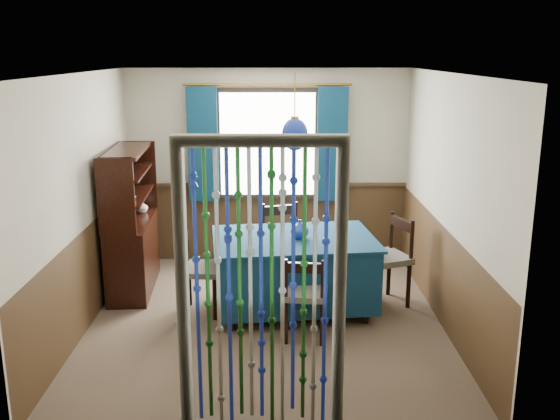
{
  "coord_description": "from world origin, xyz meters",
  "views": [
    {
      "loc": [
        0.1,
        -5.95,
        2.7
      ],
      "look_at": [
        0.15,
        0.29,
        1.11
      ],
      "focal_mm": 40.0,
      "sensor_mm": 36.0,
      "label": 1
    }
  ],
  "objects_px": {
    "vase_table": "(300,230)",
    "bowl_shelf": "(128,199)",
    "chair_far": "(284,244)",
    "dining_table": "(294,269)",
    "chair_left": "(198,270)",
    "chair_right": "(387,258)",
    "chair_near": "(305,295)",
    "pendant_lamp": "(295,134)",
    "sideboard": "(132,241)",
    "vase_sideboard": "(142,206)"
  },
  "relations": [
    {
      "from": "chair_left",
      "to": "pendant_lamp",
      "type": "bearing_deg",
      "value": 97.58
    },
    {
      "from": "chair_near",
      "to": "chair_left",
      "type": "height_order",
      "value": "chair_left"
    },
    {
      "from": "chair_left",
      "to": "vase_sideboard",
      "type": "distance_m",
      "value": 1.38
    },
    {
      "from": "chair_right",
      "to": "vase_table",
      "type": "relative_size",
      "value": 5.45
    },
    {
      "from": "pendant_lamp",
      "to": "vase_table",
      "type": "distance_m",
      "value": 1.0
    },
    {
      "from": "chair_left",
      "to": "vase_table",
      "type": "height_order",
      "value": "vase_table"
    },
    {
      "from": "chair_near",
      "to": "vase_sideboard",
      "type": "distance_m",
      "value": 2.57
    },
    {
      "from": "chair_near",
      "to": "chair_left",
      "type": "xyz_separation_m",
      "value": [
        -1.09,
        0.64,
        0.02
      ]
    },
    {
      "from": "chair_left",
      "to": "sideboard",
      "type": "relative_size",
      "value": 0.54
    },
    {
      "from": "vase_sideboard",
      "to": "dining_table",
      "type": "bearing_deg",
      "value": -28.98
    },
    {
      "from": "dining_table",
      "to": "chair_near",
      "type": "distance_m",
      "value": 0.7
    },
    {
      "from": "dining_table",
      "to": "chair_right",
      "type": "bearing_deg",
      "value": 3.57
    },
    {
      "from": "chair_near",
      "to": "vase_table",
      "type": "bearing_deg",
      "value": 98.48
    },
    {
      "from": "chair_left",
      "to": "sideboard",
      "type": "xyz_separation_m",
      "value": [
        -0.85,
        0.69,
        0.1
      ]
    },
    {
      "from": "chair_left",
      "to": "pendant_lamp",
      "type": "xyz_separation_m",
      "value": [
        1.01,
        0.05,
        1.42
      ]
    },
    {
      "from": "chair_near",
      "to": "chair_far",
      "type": "xyz_separation_m",
      "value": [
        -0.18,
        1.4,
        0.06
      ]
    },
    {
      "from": "chair_near",
      "to": "pendant_lamp",
      "type": "xyz_separation_m",
      "value": [
        -0.09,
        0.69,
        1.44
      ]
    },
    {
      "from": "sideboard",
      "to": "vase_table",
      "type": "relative_size",
      "value": 9.2
    },
    {
      "from": "pendant_lamp",
      "to": "vase_table",
      "type": "height_order",
      "value": "pendant_lamp"
    },
    {
      "from": "chair_right",
      "to": "chair_near",
      "type": "bearing_deg",
      "value": 111.89
    },
    {
      "from": "chair_far",
      "to": "chair_left",
      "type": "relative_size",
      "value": 1.09
    },
    {
      "from": "chair_right",
      "to": "vase_table",
      "type": "height_order",
      "value": "vase_table"
    },
    {
      "from": "chair_right",
      "to": "vase_sideboard",
      "type": "bearing_deg",
      "value": 52.6
    },
    {
      "from": "vase_sideboard",
      "to": "chair_near",
      "type": "bearing_deg",
      "value": -41.92
    },
    {
      "from": "vase_table",
      "to": "chair_left",
      "type": "bearing_deg",
      "value": -178.38
    },
    {
      "from": "pendant_lamp",
      "to": "vase_table",
      "type": "bearing_deg",
      "value": -21.06
    },
    {
      "from": "vase_table",
      "to": "bowl_shelf",
      "type": "height_order",
      "value": "bowl_shelf"
    },
    {
      "from": "chair_far",
      "to": "sideboard",
      "type": "relative_size",
      "value": 0.59
    },
    {
      "from": "bowl_shelf",
      "to": "chair_left",
      "type": "bearing_deg",
      "value": -25.94
    },
    {
      "from": "chair_far",
      "to": "dining_table",
      "type": "bearing_deg",
      "value": 81.58
    },
    {
      "from": "dining_table",
      "to": "bowl_shelf",
      "type": "bearing_deg",
      "value": 162.94
    },
    {
      "from": "bowl_shelf",
      "to": "vase_sideboard",
      "type": "height_order",
      "value": "bowl_shelf"
    },
    {
      "from": "pendant_lamp",
      "to": "bowl_shelf",
      "type": "height_order",
      "value": "pendant_lamp"
    },
    {
      "from": "chair_far",
      "to": "sideboard",
      "type": "bearing_deg",
      "value": -14.46
    },
    {
      "from": "vase_table",
      "to": "pendant_lamp",
      "type": "bearing_deg",
      "value": 158.94
    },
    {
      "from": "chair_right",
      "to": "bowl_shelf",
      "type": "relative_size",
      "value": 5.21
    },
    {
      "from": "pendant_lamp",
      "to": "vase_table",
      "type": "xyz_separation_m",
      "value": [
        0.06,
        -0.02,
        -0.99
      ]
    },
    {
      "from": "chair_right",
      "to": "pendant_lamp",
      "type": "height_order",
      "value": "pendant_lamp"
    },
    {
      "from": "chair_left",
      "to": "vase_table",
      "type": "bearing_deg",
      "value": 96.23
    },
    {
      "from": "chair_far",
      "to": "sideboard",
      "type": "xyz_separation_m",
      "value": [
        -1.75,
        -0.06,
        0.06
      ]
    },
    {
      "from": "dining_table",
      "to": "vase_sideboard",
      "type": "height_order",
      "value": "vase_sideboard"
    },
    {
      "from": "sideboard",
      "to": "chair_far",
      "type": "bearing_deg",
      "value": -1.6
    },
    {
      "from": "chair_left",
      "to": "vase_table",
      "type": "distance_m",
      "value": 1.15
    },
    {
      "from": "chair_right",
      "to": "bowl_shelf",
      "type": "distance_m",
      "value": 2.89
    },
    {
      "from": "chair_near",
      "to": "chair_right",
      "type": "height_order",
      "value": "chair_right"
    },
    {
      "from": "dining_table",
      "to": "chair_right",
      "type": "xyz_separation_m",
      "value": [
        1.02,
        0.18,
        0.05
      ]
    },
    {
      "from": "pendant_lamp",
      "to": "vase_sideboard",
      "type": "height_order",
      "value": "pendant_lamp"
    },
    {
      "from": "chair_right",
      "to": "chair_far",
      "type": "bearing_deg",
      "value": 43.79
    },
    {
      "from": "dining_table",
      "to": "pendant_lamp",
      "type": "relative_size",
      "value": 2.34
    },
    {
      "from": "pendant_lamp",
      "to": "chair_far",
      "type": "bearing_deg",
      "value": 98.02
    }
  ]
}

